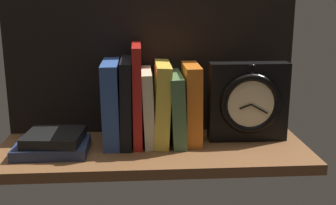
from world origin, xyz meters
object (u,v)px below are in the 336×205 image
at_px(book_yellow_seinlanguage, 161,103).
at_px(framed_clock, 249,102).
at_px(book_green_romantic, 176,108).
at_px(book_orange_pandolfini, 192,103).
at_px(book_red_requiem, 137,94).
at_px(book_cream_twain, 148,106).
at_px(book_blue_modern, 112,103).
at_px(book_black_skeptic, 126,101).
at_px(book_stack_side, 53,143).

xyz_separation_m(book_yellow_seinlanguage, framed_clock, (0.22, -0.01, 0.00)).
distance_m(book_green_romantic, book_orange_pandolfini, 0.04).
height_order(book_red_requiem, book_yellow_seinlanguage, book_red_requiem).
height_order(book_cream_twain, book_orange_pandolfini, book_orange_pandolfini).
height_order(book_blue_modern, book_red_requiem, book_red_requiem).
relative_size(book_cream_twain, framed_clock, 0.92).
height_order(book_yellow_seinlanguage, framed_clock, same).
bearing_deg(book_red_requiem, book_blue_modern, 180.00).
relative_size(book_black_skeptic, book_red_requiem, 0.85).
xyz_separation_m(book_blue_modern, book_black_skeptic, (0.04, 0.00, 0.00)).
bearing_deg(book_cream_twain, book_green_romantic, -0.00).
xyz_separation_m(book_red_requiem, book_green_romantic, (0.10, -0.00, -0.04)).
xyz_separation_m(book_black_skeptic, book_stack_side, (-0.18, -0.07, -0.08)).
xyz_separation_m(book_green_romantic, book_orange_pandolfini, (0.04, 0.00, 0.01)).
relative_size(book_black_skeptic, book_orange_pandolfini, 1.08).
relative_size(book_blue_modern, book_green_romantic, 1.18).
xyz_separation_m(book_red_requiem, framed_clock, (0.28, -0.01, -0.02)).
relative_size(book_black_skeptic, book_stack_side, 1.25).
bearing_deg(book_red_requiem, book_stack_side, -162.26).
height_order(book_green_romantic, framed_clock, framed_clock).
bearing_deg(book_stack_side, book_cream_twain, 15.77).
xyz_separation_m(book_green_romantic, framed_clock, (0.19, -0.01, 0.01)).
height_order(book_black_skeptic, book_yellow_seinlanguage, book_black_skeptic).
xyz_separation_m(book_blue_modern, book_green_romantic, (0.16, -0.00, -0.02)).
bearing_deg(framed_clock, book_cream_twain, 178.08).
relative_size(book_orange_pandolfini, book_stack_side, 1.16).
xyz_separation_m(book_cream_twain, book_green_romantic, (0.07, -0.00, -0.00)).
height_order(book_black_skeptic, book_orange_pandolfini, book_black_skeptic).
bearing_deg(book_stack_side, book_yellow_seinlanguage, 13.82).
bearing_deg(book_yellow_seinlanguage, book_black_skeptic, -180.00).
bearing_deg(book_green_romantic, book_blue_modern, 180.00).
distance_m(book_cream_twain, book_yellow_seinlanguage, 0.04).
bearing_deg(book_cream_twain, book_blue_modern, 180.00).
relative_size(book_yellow_seinlanguage, book_stack_side, 1.18).
relative_size(book_red_requiem, book_orange_pandolfini, 1.26).
bearing_deg(book_orange_pandolfini, book_blue_modern, 180.00).
bearing_deg(framed_clock, book_blue_modern, 178.59).
distance_m(book_black_skeptic, framed_clock, 0.31).
bearing_deg(book_blue_modern, book_yellow_seinlanguage, 0.00).
bearing_deg(book_blue_modern, book_cream_twain, 0.00).
relative_size(book_cream_twain, book_orange_pandolfini, 0.94).
xyz_separation_m(book_yellow_seinlanguage, book_stack_side, (-0.27, -0.07, -0.08)).
bearing_deg(book_black_skeptic, book_blue_modern, 180.00).
relative_size(book_red_requiem, book_green_romantic, 1.42).
xyz_separation_m(book_blue_modern, book_yellow_seinlanguage, (0.13, 0.00, -0.00)).
distance_m(book_black_skeptic, book_red_requiem, 0.03).
bearing_deg(framed_clock, book_stack_side, -173.39).
bearing_deg(book_stack_side, book_red_requiem, 17.74).
bearing_deg(book_stack_side, book_green_romantic, 12.13).
bearing_deg(book_black_skeptic, book_green_romantic, -0.00).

